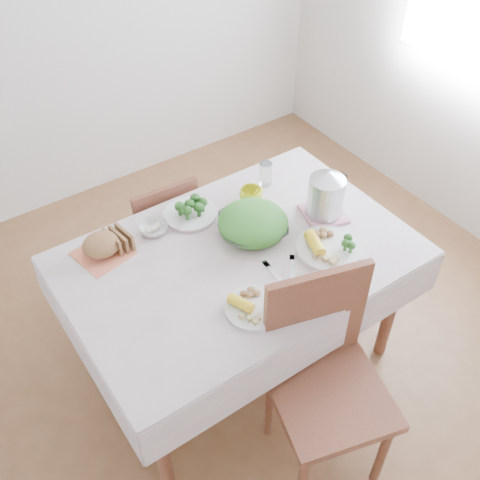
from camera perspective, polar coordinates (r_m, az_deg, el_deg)
floor at (r=3.03m, az=-0.10°, el=-11.79°), size 3.60×3.60×0.00m
dining_table at (r=2.73m, az=-0.11°, el=-7.25°), size 1.40×0.90×0.75m
tablecloth at (r=2.45m, az=-0.12°, el=-1.54°), size 1.50×1.00×0.01m
chair_near at (r=2.37m, az=9.10°, el=-15.69°), size 0.55×0.55×1.00m
chair_far at (r=3.08m, az=-8.46°, el=1.72°), size 0.38×0.38×0.81m
salad_bowl at (r=2.52m, az=1.32°, el=1.27°), size 0.37×0.37×0.07m
dinner_plate_left at (r=2.22m, az=1.43°, el=-6.89°), size 0.24×0.24×0.02m
dinner_plate_right at (r=2.48m, az=8.97°, el=-0.93°), size 0.40×0.40×0.02m
broccoli_plate at (r=2.64m, az=-5.08°, el=2.61°), size 0.32×0.32×0.02m
napkin at (r=2.52m, az=-13.74°, el=-1.31°), size 0.26×0.26×0.00m
bread_loaf at (r=2.48m, az=-13.95°, el=-0.39°), size 0.20×0.19×0.10m
fruit_bowl at (r=2.57m, az=-8.76°, el=1.20°), size 0.17×0.17×0.04m
yellow_mug at (r=2.68m, az=1.11°, el=4.46°), size 0.12×0.12×0.09m
glass_tumbler at (r=2.79m, az=2.62°, el=6.80°), size 0.07×0.07×0.12m
pink_tray at (r=2.66m, az=8.47°, el=2.68°), size 0.24×0.24×0.02m
electric_kettle at (r=2.59m, az=8.73°, el=4.58°), size 0.22×0.22×0.23m
fork_left at (r=2.35m, az=3.78°, el=-3.69°), size 0.04×0.19×0.00m
fork_right at (r=2.38m, az=5.36°, el=-3.15°), size 0.13×0.17×0.00m
knife at (r=2.30m, az=6.47°, el=-5.44°), size 0.20×0.03×0.00m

